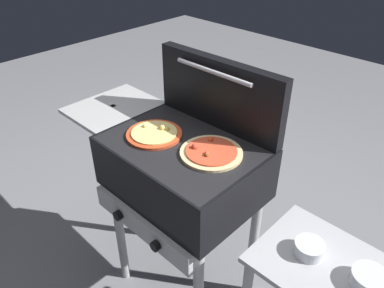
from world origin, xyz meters
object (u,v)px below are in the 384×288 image
object	(u,v)px
pizza_cheese	(154,134)
pizza_pepperoni	(211,152)
grill	(181,171)
topping_bowl_far	(309,249)
topping_bowl_near	(369,279)

from	to	relation	value
pizza_cheese	pizza_pepperoni	bearing A→B (deg)	13.23
grill	pizza_cheese	distance (m)	0.20
grill	topping_bowl_far	xyz separation A→B (m)	(0.61, 0.00, -0.01)
pizza_cheese	grill	bearing A→B (deg)	16.85
pizza_cheese	topping_bowl_far	xyz separation A→B (m)	(0.73, 0.04, -0.16)
topping_bowl_near	topping_bowl_far	size ratio (longest dim) A/B	1.11
pizza_cheese	topping_bowl_near	bearing A→B (deg)	3.70
grill	topping_bowl_far	bearing A→B (deg)	0.37
pizza_pepperoni	topping_bowl_far	world-z (taller)	pizza_pepperoni
grill	topping_bowl_far	world-z (taller)	grill
pizza_cheese	topping_bowl_near	distance (m)	0.94
pizza_pepperoni	topping_bowl_far	distance (m)	0.49
topping_bowl_near	pizza_pepperoni	bearing A→B (deg)	179.83
pizza_pepperoni	grill	bearing A→B (deg)	-169.77
grill	topping_bowl_near	xyz separation A→B (m)	(0.81, 0.02, -0.01)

